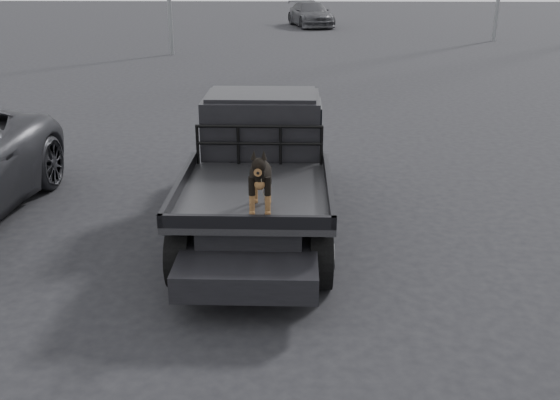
# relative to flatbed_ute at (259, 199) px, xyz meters

# --- Properties ---
(ground) EXTENTS (120.00, 120.00, 0.00)m
(ground) POSITION_rel_flatbed_ute_xyz_m (-0.78, -1.70, -0.46)
(ground) COLOR black
(ground) RESTS_ON ground
(flatbed_ute) EXTENTS (2.00, 5.40, 0.92)m
(flatbed_ute) POSITION_rel_flatbed_ute_xyz_m (0.00, 0.00, 0.00)
(flatbed_ute) COLOR black
(flatbed_ute) RESTS_ON ground
(ute_cab) EXTENTS (1.72, 1.30, 0.88)m
(ute_cab) POSITION_rel_flatbed_ute_xyz_m (0.00, 0.95, 0.90)
(ute_cab) COLOR black
(ute_cab) RESTS_ON flatbed_ute
(headache_rack) EXTENTS (1.80, 0.08, 0.55)m
(headache_rack) POSITION_rel_flatbed_ute_xyz_m (0.00, 0.20, 0.74)
(headache_rack) COLOR black
(headache_rack) RESTS_ON flatbed_ute
(dog) EXTENTS (0.32, 0.60, 0.74)m
(dog) POSITION_rel_flatbed_ute_xyz_m (0.12, -1.52, 0.83)
(dog) COLOR black
(dog) RESTS_ON flatbed_ute
(distant_car_b) EXTENTS (3.15, 5.34, 1.45)m
(distant_car_b) POSITION_rel_flatbed_ute_xyz_m (1.26, 31.10, 0.27)
(distant_car_b) COLOR #424347
(distant_car_b) RESTS_ON ground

